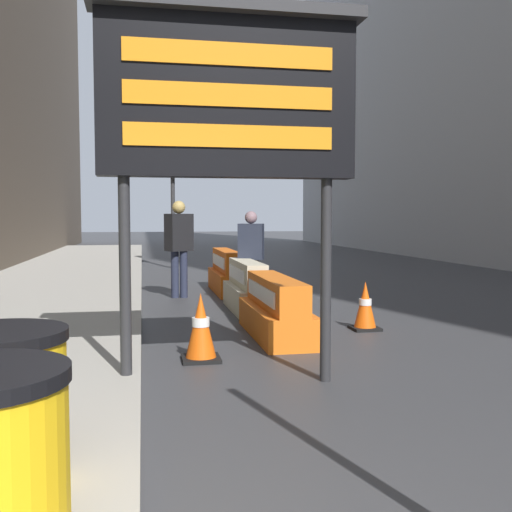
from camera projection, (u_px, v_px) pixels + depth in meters
message_board at (228, 98)px, 5.19m from camera, size 2.36×0.36×3.33m
jersey_barrier_orange_near at (276, 310)px, 7.57m from camera, size 0.62×2.02×0.75m
jersey_barrier_cream at (247, 289)px, 9.63m from camera, size 0.54×1.83×0.80m
jersey_barrier_orange_far at (226, 274)px, 11.98m from camera, size 0.51×2.12×0.85m
traffic_cone_near at (201, 328)px, 6.28m from camera, size 0.40×0.40×0.72m
traffic_cone_mid at (253, 281)px, 11.58m from camera, size 0.31×0.31×0.56m
traffic_cone_far at (365, 306)px, 8.01m from camera, size 0.37×0.37×0.65m
traffic_light_near_curb at (173, 180)px, 17.32m from camera, size 0.28×0.44×3.55m
pedestrian_worker at (179, 241)px, 11.17m from camera, size 0.55×0.49×1.81m
pedestrian_passerby at (251, 250)px, 10.32m from camera, size 0.48×0.38×1.61m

